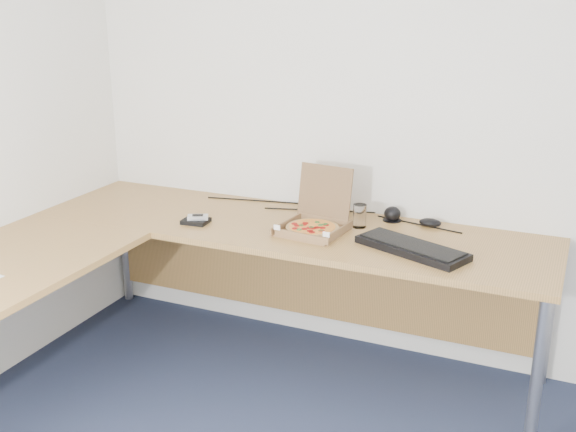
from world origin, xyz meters
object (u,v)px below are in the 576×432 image
at_px(desk, 184,251).
at_px(pizza_box, 314,225).
at_px(drinking_glass, 360,216).
at_px(wallet, 196,221).
at_px(keyboard, 412,248).

relative_size(desk, pizza_box, 7.78).
bearing_deg(pizza_box, desk, -133.03).
height_order(drinking_glass, wallet, drinking_glass).
bearing_deg(keyboard, wallet, -155.94).
xyz_separation_m(pizza_box, keyboard, (0.49, -0.08, -0.02)).
bearing_deg(desk, drinking_glass, 40.04).
xyz_separation_m(pizza_box, drinking_glass, (0.18, 0.15, 0.02)).
bearing_deg(keyboard, drinking_glass, 166.36).
distance_m(keyboard, wallet, 1.05).
height_order(drinking_glass, keyboard, drinking_glass).
distance_m(desk, pizza_box, 0.61).
bearing_deg(wallet, desk, -74.68).
xyz_separation_m(desk, drinking_glass, (0.64, 0.54, 0.09)).
distance_m(desk, drinking_glass, 0.84).
bearing_deg(drinking_glass, desk, -139.96).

